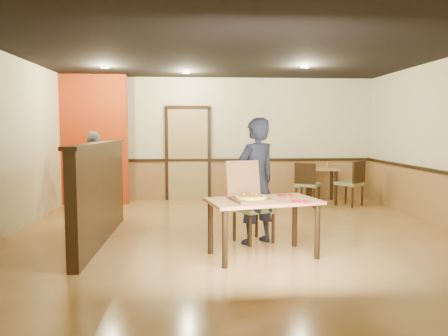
% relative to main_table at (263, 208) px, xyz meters
% --- Properties ---
extents(floor, '(7.00, 7.00, 0.00)m').
position_rel_main_table_xyz_m(floor, '(-0.24, 1.11, -0.63)').
color(floor, tan).
rests_on(floor, ground).
extents(ceiling, '(7.00, 7.00, 0.00)m').
position_rel_main_table_xyz_m(ceiling, '(-0.24, 1.11, 2.17)').
color(ceiling, black).
rests_on(ceiling, wall_back).
extents(wall_back, '(7.00, 0.00, 7.00)m').
position_rel_main_table_xyz_m(wall_back, '(-0.24, 4.61, 0.77)').
color(wall_back, beige).
rests_on(wall_back, floor).
extents(wainscot_back, '(7.00, 0.04, 0.90)m').
position_rel_main_table_xyz_m(wainscot_back, '(-0.24, 4.58, -0.18)').
color(wainscot_back, olive).
rests_on(wainscot_back, floor).
extents(chair_rail_back, '(7.00, 0.06, 0.06)m').
position_rel_main_table_xyz_m(chair_rail_back, '(-0.24, 4.56, 0.29)').
color(chair_rail_back, black).
rests_on(chair_rail_back, wall_back).
extents(back_door, '(0.90, 0.06, 2.10)m').
position_rel_main_table_xyz_m(back_door, '(-1.04, 4.57, 0.42)').
color(back_door, tan).
rests_on(back_door, wall_back).
extents(booth_partition, '(0.20, 3.10, 1.44)m').
position_rel_main_table_xyz_m(booth_partition, '(-2.24, 0.91, 0.11)').
color(booth_partition, black).
rests_on(booth_partition, floor).
extents(red_accent_panel, '(1.60, 0.20, 2.78)m').
position_rel_main_table_xyz_m(red_accent_panel, '(-3.14, 4.11, 0.77)').
color(red_accent_panel, '#AA320C').
rests_on(red_accent_panel, floor).
extents(spot_a, '(0.14, 0.14, 0.02)m').
position_rel_main_table_xyz_m(spot_a, '(-2.54, 2.91, 2.15)').
color(spot_a, beige).
rests_on(spot_a, ceiling).
extents(spot_b, '(0.14, 0.14, 0.02)m').
position_rel_main_table_xyz_m(spot_b, '(-1.04, 3.61, 2.15)').
color(spot_b, beige).
rests_on(spot_b, ceiling).
extents(spot_c, '(0.14, 0.14, 0.02)m').
position_rel_main_table_xyz_m(spot_c, '(1.16, 2.61, 2.15)').
color(spot_c, beige).
rests_on(spot_c, ceiling).
extents(main_table, '(1.53, 1.09, 0.74)m').
position_rel_main_table_xyz_m(main_table, '(0.00, 0.00, 0.00)').
color(main_table, tan).
rests_on(main_table, floor).
extents(diner_chair, '(0.66, 0.66, 0.98)m').
position_rel_main_table_xyz_m(diner_chair, '(-0.06, 0.79, -0.09)').
color(diner_chair, olive).
rests_on(diner_chair, floor).
extents(side_chair_left, '(0.63, 0.63, 0.93)m').
position_rel_main_table_xyz_m(side_chair_left, '(1.47, 3.52, -0.12)').
color(side_chair_left, olive).
rests_on(side_chair_left, floor).
extents(side_chair_right, '(0.67, 0.67, 0.96)m').
position_rel_main_table_xyz_m(side_chair_right, '(2.45, 3.52, -0.10)').
color(side_chair_right, olive).
rests_on(side_chair_right, floor).
extents(side_table, '(0.80, 0.80, 0.76)m').
position_rel_main_table_xyz_m(side_table, '(1.95, 4.12, -0.04)').
color(side_table, tan).
rests_on(side_table, floor).
extents(diner, '(0.78, 0.72, 1.79)m').
position_rel_main_table_xyz_m(diner, '(-0.00, 0.65, 0.27)').
color(diner, black).
rests_on(diner, floor).
extents(passerby, '(0.60, 1.00, 1.59)m').
position_rel_main_table_xyz_m(passerby, '(-2.87, 3.26, 0.17)').
color(passerby, gray).
rests_on(passerby, floor).
extents(pizza_box, '(0.59, 0.64, 0.48)m').
position_rel_main_table_xyz_m(pizza_box, '(-0.18, -0.04, 0.17)').
color(pizza_box, brown).
rests_on(pizza_box, main_table).
extents(pizza, '(0.47, 0.47, 0.03)m').
position_rel_main_table_xyz_m(pizza, '(-0.16, -0.09, 0.16)').
color(pizza, '#EBC855').
rests_on(pizza, pizza_box).
extents(napkin_near, '(0.24, 0.24, 0.01)m').
position_rel_main_table_xyz_m(napkin_near, '(0.44, -0.18, 0.11)').
color(napkin_near, red).
rests_on(napkin_near, main_table).
extents(napkin_far, '(0.21, 0.21, 0.01)m').
position_rel_main_table_xyz_m(napkin_far, '(0.36, 0.31, 0.11)').
color(napkin_far, red).
rests_on(napkin_far, main_table).
extents(condiment, '(0.06, 0.06, 0.14)m').
position_rel_main_table_xyz_m(condiment, '(2.09, 4.13, 0.20)').
color(condiment, olive).
rests_on(condiment, side_table).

